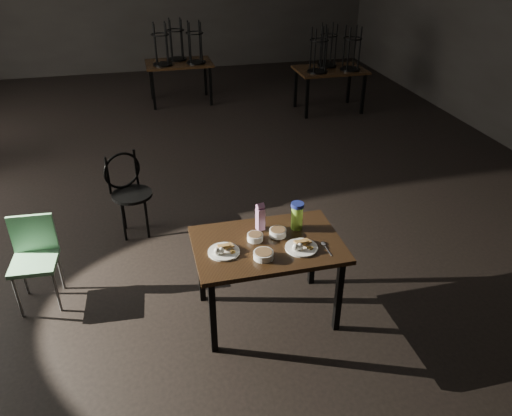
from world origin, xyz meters
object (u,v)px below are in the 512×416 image
object	(u,v)px
water_bottle	(297,216)
juice_carton	(260,217)
main_table	(268,251)
bentwood_chair	(128,188)
school_chair	(34,253)

from	to	relation	value
water_bottle	juice_carton	bearing A→B (deg)	169.46
juice_carton	water_bottle	distance (m)	0.31
main_table	bentwood_chair	world-z (taller)	bentwood_chair
main_table	water_bottle	world-z (taller)	water_bottle
juice_carton	water_bottle	xyz separation A→B (m)	(0.30, -0.06, 0.01)
water_bottle	bentwood_chair	size ratio (longest dim) A/B	0.27
bentwood_chair	school_chair	xyz separation A→B (m)	(-0.83, -0.98, -0.04)
juice_carton	bentwood_chair	size ratio (longest dim) A/B	0.28
bentwood_chair	school_chair	world-z (taller)	bentwood_chair
main_table	school_chair	world-z (taller)	school_chair
school_chair	juice_carton	bearing A→B (deg)	-10.65
main_table	water_bottle	size ratio (longest dim) A/B	4.98
main_table	juice_carton	distance (m)	0.29
juice_carton	school_chair	bearing A→B (deg)	166.09
main_table	juice_carton	world-z (taller)	juice_carton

